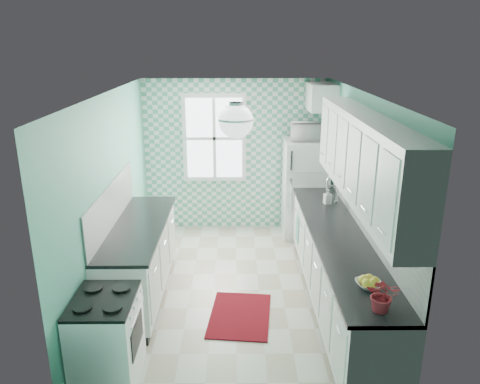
{
  "coord_description": "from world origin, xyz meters",
  "views": [
    {
      "loc": [
        0.0,
        -5.34,
        3.07
      ],
      "look_at": [
        0.05,
        0.25,
        1.25
      ],
      "focal_mm": 35.0,
      "sensor_mm": 36.0,
      "label": 1
    }
  ],
  "objects_px": {
    "sink": "(324,205)",
    "fruit_bowl": "(369,284)",
    "ceiling_light": "(236,121)",
    "potted_plant": "(383,295)",
    "fridge": "(305,189)",
    "microwave": "(307,132)",
    "stove": "(107,338)"
  },
  "relations": [
    {
      "from": "fridge",
      "to": "fruit_bowl",
      "type": "height_order",
      "value": "fridge"
    },
    {
      "from": "fridge",
      "to": "potted_plant",
      "type": "distance_m",
      "value": 3.82
    },
    {
      "from": "ceiling_light",
      "to": "fruit_bowl",
      "type": "relative_size",
      "value": 1.5
    },
    {
      "from": "stove",
      "to": "sink",
      "type": "distance_m",
      "value": 3.36
    },
    {
      "from": "ceiling_light",
      "to": "fridge",
      "type": "height_order",
      "value": "ceiling_light"
    },
    {
      "from": "stove",
      "to": "microwave",
      "type": "relative_size",
      "value": 1.7
    },
    {
      "from": "ceiling_light",
      "to": "fruit_bowl",
      "type": "xyz_separation_m",
      "value": [
        1.2,
        -0.8,
        -1.35
      ]
    },
    {
      "from": "ceiling_light",
      "to": "sink",
      "type": "height_order",
      "value": "ceiling_light"
    },
    {
      "from": "microwave",
      "to": "stove",
      "type": "bearing_deg",
      "value": 57.22
    },
    {
      "from": "fruit_bowl",
      "to": "microwave",
      "type": "relative_size",
      "value": 0.47
    },
    {
      "from": "ceiling_light",
      "to": "fruit_bowl",
      "type": "distance_m",
      "value": 1.98
    },
    {
      "from": "fruit_bowl",
      "to": "potted_plant",
      "type": "height_order",
      "value": "potted_plant"
    },
    {
      "from": "stove",
      "to": "fruit_bowl",
      "type": "height_order",
      "value": "fruit_bowl"
    },
    {
      "from": "fridge",
      "to": "microwave",
      "type": "bearing_deg",
      "value": 53.41
    },
    {
      "from": "sink",
      "to": "fruit_bowl",
      "type": "distance_m",
      "value": 2.25
    },
    {
      "from": "ceiling_light",
      "to": "potted_plant",
      "type": "distance_m",
      "value": 2.09
    },
    {
      "from": "stove",
      "to": "fruit_bowl",
      "type": "relative_size",
      "value": 3.64
    },
    {
      "from": "ceiling_light",
      "to": "fridge",
      "type": "xyz_separation_m",
      "value": [
        1.11,
        2.63,
        -1.53
      ]
    },
    {
      "from": "ceiling_light",
      "to": "potted_plant",
      "type": "bearing_deg",
      "value": -44.67
    },
    {
      "from": "potted_plant",
      "to": "microwave",
      "type": "distance_m",
      "value": 3.87
    },
    {
      "from": "fridge",
      "to": "microwave",
      "type": "distance_m",
      "value": 0.93
    },
    {
      "from": "fruit_bowl",
      "to": "potted_plant",
      "type": "relative_size",
      "value": 0.78
    },
    {
      "from": "sink",
      "to": "fruit_bowl",
      "type": "height_order",
      "value": "sink"
    },
    {
      "from": "fruit_bowl",
      "to": "potted_plant",
      "type": "bearing_deg",
      "value": -90.0
    },
    {
      "from": "ceiling_light",
      "to": "sink",
      "type": "xyz_separation_m",
      "value": [
        1.2,
        1.45,
        -1.39
      ]
    },
    {
      "from": "ceiling_light",
      "to": "microwave",
      "type": "relative_size",
      "value": 0.7
    },
    {
      "from": "fridge",
      "to": "potted_plant",
      "type": "bearing_deg",
      "value": -89.47
    },
    {
      "from": "microwave",
      "to": "fruit_bowl",
      "type": "bearing_deg",
      "value": 92.36
    },
    {
      "from": "ceiling_light",
      "to": "fruit_bowl",
      "type": "height_order",
      "value": "ceiling_light"
    },
    {
      "from": "sink",
      "to": "microwave",
      "type": "relative_size",
      "value": 1.07
    },
    {
      "from": "ceiling_light",
      "to": "fridge",
      "type": "relative_size",
      "value": 0.22
    },
    {
      "from": "ceiling_light",
      "to": "potted_plant",
      "type": "xyz_separation_m",
      "value": [
        1.2,
        -1.19,
        -1.23
      ]
    }
  ]
}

